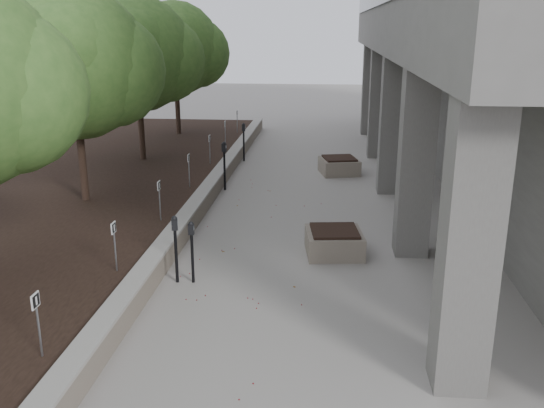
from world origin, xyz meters
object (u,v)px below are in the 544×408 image
at_px(parking_meter_4, 224,166).
at_px(parking_meter_5, 244,142).
at_px(crabapple_tree_4, 138,79).
at_px(parking_meter_3, 176,249).
at_px(planter_front, 334,241).
at_px(parking_meter_2, 192,252).
at_px(planter_back, 339,165).
at_px(crabapple_tree_5, 176,68).
at_px(crabapple_tree_3, 76,96).

xyz_separation_m(parking_meter_4, parking_meter_5, (0.02, 4.01, -0.04)).
relative_size(crabapple_tree_4, parking_meter_5, 3.84).
bearing_deg(parking_meter_3, planter_front, 16.66).
relative_size(parking_meter_2, parking_meter_5, 0.88).
relative_size(crabapple_tree_4, parking_meter_4, 3.63).
bearing_deg(planter_back, parking_meter_5, 155.33).
relative_size(parking_meter_2, planter_front, 1.04).
bearing_deg(parking_meter_4, crabapple_tree_4, 160.32).
relative_size(parking_meter_3, planter_back, 1.13).
distance_m(planter_front, planter_back, 7.37).
relative_size(crabapple_tree_4, crabapple_tree_5, 1.00).
bearing_deg(crabapple_tree_4, crabapple_tree_3, -90.00).
distance_m(parking_meter_2, parking_meter_3, 0.32).
height_order(parking_meter_3, parking_meter_5, parking_meter_5).
relative_size(crabapple_tree_5, parking_meter_4, 3.63).
xyz_separation_m(crabapple_tree_5, planter_front, (6.53, -12.23, -2.84)).
bearing_deg(parking_meter_4, planter_back, 50.07).
bearing_deg(crabapple_tree_5, crabapple_tree_3, -90.00).
bearing_deg(planter_front, parking_meter_4, 123.57).
height_order(parking_meter_3, planter_back, parking_meter_3).
distance_m(parking_meter_3, planter_back, 9.75).
distance_m(crabapple_tree_4, crabapple_tree_5, 5.00).
xyz_separation_m(parking_meter_3, planter_back, (3.27, 9.17, -0.40)).
bearing_deg(planter_back, crabapple_tree_5, 144.19).
height_order(parking_meter_2, parking_meter_5, parking_meter_5).
bearing_deg(crabapple_tree_5, planter_front, -61.89).
xyz_separation_m(crabapple_tree_4, parking_meter_5, (3.27, 1.73, -2.41)).
height_order(crabapple_tree_4, planter_back, crabapple_tree_4).
relative_size(parking_meter_4, planter_back, 1.23).
relative_size(parking_meter_2, planter_back, 1.03).
xyz_separation_m(parking_meter_3, parking_meter_4, (-0.23, 6.76, 0.07)).
xyz_separation_m(crabapple_tree_4, parking_meter_4, (3.25, -2.28, -2.37)).
bearing_deg(parking_meter_4, parking_meter_2, -70.00).
distance_m(crabapple_tree_5, parking_meter_3, 14.67).
bearing_deg(planter_front, crabapple_tree_5, 118.11).
relative_size(parking_meter_4, parking_meter_5, 1.06).
height_order(crabapple_tree_5, planter_front, crabapple_tree_5).
bearing_deg(planter_front, crabapple_tree_3, 161.14).
bearing_deg(parking_meter_2, planter_back, 72.69).
height_order(crabapple_tree_3, crabapple_tree_4, same).
bearing_deg(parking_meter_3, parking_meter_4, 77.95).
bearing_deg(parking_meter_5, crabapple_tree_5, 132.73).
xyz_separation_m(crabapple_tree_3, parking_meter_4, (3.25, 2.72, -2.37)).
bearing_deg(crabapple_tree_4, parking_meter_2, -67.21).
bearing_deg(planter_front, planter_back, 88.34).
bearing_deg(crabapple_tree_5, planter_back, -35.81).
bearing_deg(parking_meter_4, parking_meter_3, -72.66).
height_order(crabapple_tree_4, parking_meter_5, crabapple_tree_4).
xyz_separation_m(parking_meter_2, planter_back, (2.96, 9.15, -0.34)).
relative_size(crabapple_tree_3, parking_meter_3, 3.98).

